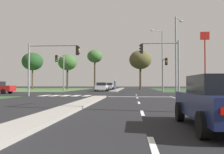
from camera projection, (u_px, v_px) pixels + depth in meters
The scene contains 32 objects.
ground_plane at pixel (108, 94), 32.02m from camera, with size 200.00×200.00×0.00m, color black.
grass_verge_far_left at pixel (9, 89), 58.51m from camera, with size 35.00×35.00×0.01m, color #476B38.
median_island_near at pixel (73, 107), 13.09m from camera, with size 1.20×22.00×0.14m, color gray.
median_island_far at pixel (119, 89), 56.93m from camera, with size 1.20×36.00×0.14m, color gray.
lane_dash_near at pixel (154, 148), 4.97m from camera, with size 0.14×2.00×0.01m, color silver.
lane_dash_second at pixel (142, 113), 10.95m from camera, with size 0.14×2.00×0.01m, color silver.
lane_dash_third at pixel (139, 103), 16.93m from camera, with size 0.14×2.00×0.01m, color silver.
lane_dash_fourth at pixel (137, 98), 22.90m from camera, with size 0.14×2.00×0.01m, color silver.
lane_dash_fifth at pixel (136, 95), 28.88m from camera, with size 0.14×2.00×0.01m, color silver.
edge_line_right at pixel (203, 107), 13.53m from camera, with size 0.14×24.00×0.01m, color silver.
stop_bar_near at pixel (140, 97), 24.74m from camera, with size 6.40×0.50×0.01m, color silver.
crosswalk_bar_near at pixel (45, 96), 27.36m from camera, with size 0.70×2.80×0.01m, color silver.
crosswalk_bar_second at pixel (55, 96), 27.27m from camera, with size 0.70×2.80×0.01m, color silver.
crosswalk_bar_third at pixel (66, 96), 27.18m from camera, with size 0.70×2.80×0.01m, color silver.
crosswalk_bar_fourth at pixel (76, 96), 27.08m from camera, with size 0.70×2.80×0.01m, color silver.
crosswalk_bar_fifth at pixel (87, 96), 26.99m from camera, with size 0.70×2.80×0.01m, color silver.
car_silver_near at pixel (109, 86), 57.72m from camera, with size 2.03×4.38×1.53m.
car_navy_second at pixel (222, 101), 7.05m from camera, with size 2.01×4.47×1.50m.
car_white_fourth at pixel (102, 87), 44.30m from camera, with size 2.07×4.59×1.52m.
car_black_fifth at pixel (209, 88), 30.42m from camera, with size 4.26×2.02×1.53m.
traffic_signal_far_right at pixel (164, 68), 36.43m from camera, with size 0.32×4.37×5.05m.
traffic_signal_near_left at pixel (48, 59), 26.01m from camera, with size 5.42×0.32×5.45m.
traffic_signal_far_left at pixel (61, 67), 37.88m from camera, with size 0.32×4.10×5.61m.
traffic_signal_near_right at pixel (164, 58), 25.04m from camera, with size 3.96×0.32×5.56m.
street_lamp_second at pixel (176, 51), 30.22m from camera, with size 1.29×1.70×9.27m.
street_lamp_third at pixel (161, 58), 43.73m from camera, with size 2.24×1.66×10.48m.
pedestrian_at_median at pixel (115, 84), 44.10m from camera, with size 0.34×0.34×1.84m.
fastfood_pole_sign at pixel (205, 48), 51.66m from camera, with size 1.80×0.40×11.91m.
treeline_near at pixel (33, 62), 59.43m from camera, with size 4.89×4.89×8.62m.
treeline_second at pixel (67, 63), 62.72m from camera, with size 4.59×4.59×8.56m.
treeline_third at pixel (95, 57), 57.67m from camera, with size 3.44×3.44×9.06m.
treeline_fourth at pixel (140, 60), 59.23m from camera, with size 5.19×5.19×9.15m.
Camera 1 is at (3.09, -1.92, 1.25)m, focal length 40.67 mm.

